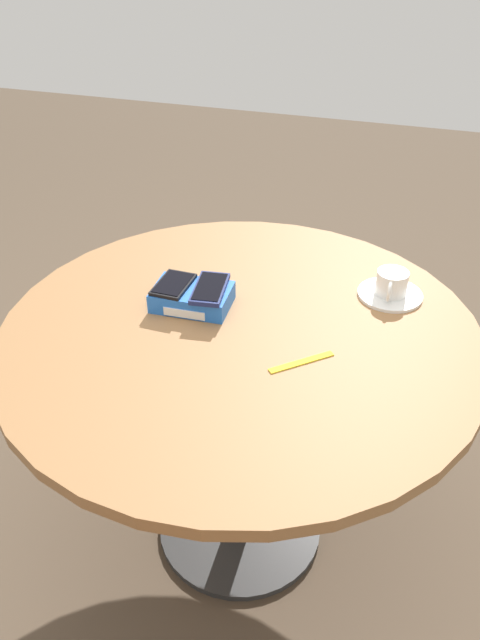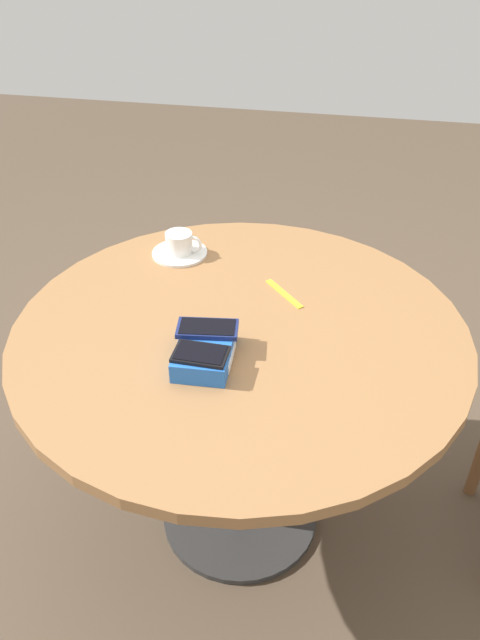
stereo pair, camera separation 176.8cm
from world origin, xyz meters
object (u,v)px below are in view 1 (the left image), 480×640
phone_black (173,284)px  coffee_cup (392,283)px  round_table (240,365)px  phone_box (192,297)px  phone_navy (210,288)px  lanyard_strap (301,362)px  saucer (390,294)px

phone_black → coffee_cup: 0.53m
round_table → phone_box: bearing=159.1°
round_table → phone_navy: bearing=148.4°
phone_box → coffee_cup: size_ratio=1.79×
phone_black → lanyard_strap: 0.37m
saucer → phone_box: bearing=-157.3°
phone_black → phone_navy: 0.09m
phone_black → saucer: (0.49, 0.19, -0.05)m
saucer → lanyard_strap: bearing=-114.6°
round_table → phone_box: 0.20m
coffee_cup → lanyard_strap: size_ratio=0.70×
saucer → lanyard_strap: size_ratio=1.05×
coffee_cup → lanyard_strap: 0.36m
phone_box → coffee_cup: 0.48m
saucer → round_table: bearing=-142.5°
round_table → phone_black: size_ratio=9.30×
phone_black → coffee_cup: (0.49, 0.19, -0.01)m
round_table → saucer: 0.41m
phone_black → lanyard_strap: (0.35, -0.13, -0.05)m
phone_navy → coffee_cup: bearing=24.0°
phone_black → phone_navy: bearing=4.2°
phone_navy → lanyard_strap: 0.30m
phone_navy → phone_box: bearing=-174.1°
phone_black → saucer: size_ratio=0.75×
phone_navy → phone_black: bearing=-175.8°
phone_box → coffee_cup: coffee_cup is taller
round_table → saucer: size_ratio=6.97×
round_table → phone_navy: phone_navy is taller
round_table → saucer: (0.31, 0.24, 0.11)m
phone_box → saucer: phone_box is taller
round_table → saucer: bearing=37.5°
coffee_cup → phone_navy: bearing=-156.0°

